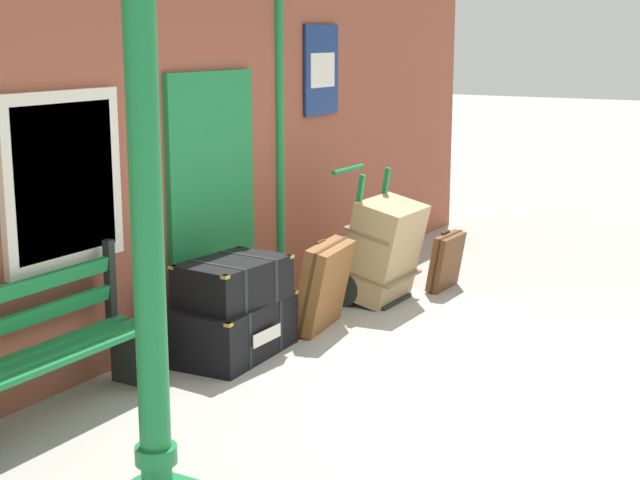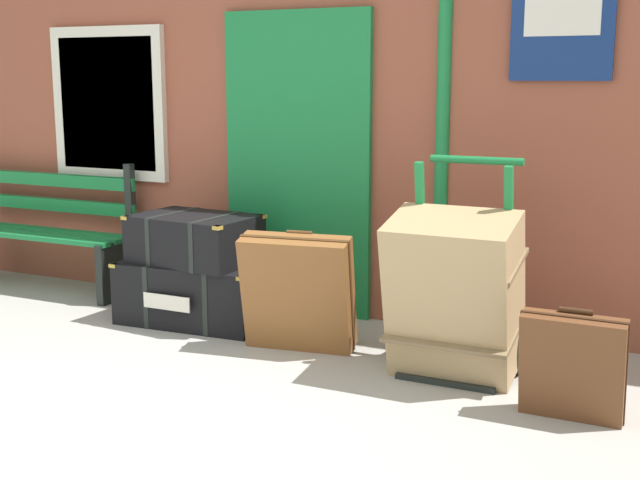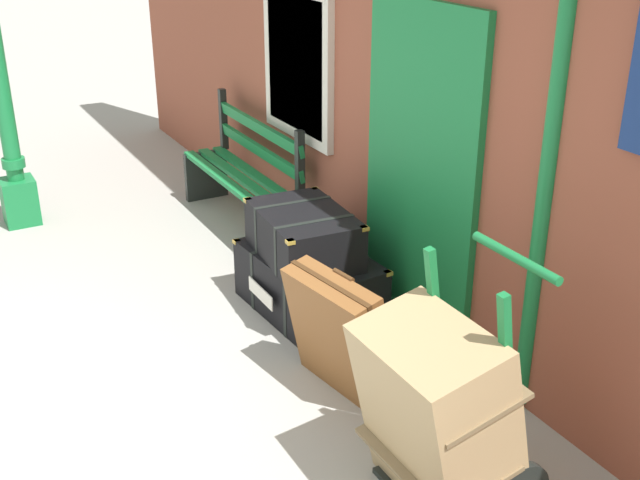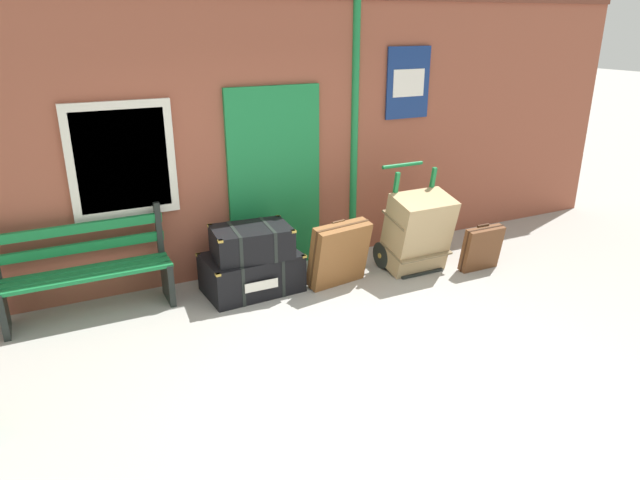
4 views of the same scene
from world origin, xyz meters
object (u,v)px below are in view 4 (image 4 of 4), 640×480
object	(u,v)px
suitcase_tan	(339,254)
suitcase_umber	(482,248)
steamer_trunk_middle	(252,242)
porters_trolley	(408,244)
platform_bench	(86,272)
large_brown_trunk	(418,232)
steamer_trunk_base	(252,272)

from	to	relation	value
suitcase_tan	suitcase_umber	bearing A→B (deg)	-12.57
steamer_trunk_middle	porters_trolley	xyz separation A→B (m)	(1.90, -0.14, -0.31)
platform_bench	large_brown_trunk	size ratio (longest dim) A/B	1.68
platform_bench	suitcase_umber	distance (m)	4.31
platform_bench	suitcase_tan	xyz separation A→B (m)	(2.53, -0.53, -0.08)
steamer_trunk_middle	large_brown_trunk	bearing A→B (deg)	-9.22
steamer_trunk_middle	steamer_trunk_base	bearing A→B (deg)	91.98
platform_bench	porters_trolley	xyz separation A→B (m)	(3.52, -0.42, -0.17)
large_brown_trunk	steamer_trunk_base	bearing A→B (deg)	169.61
steamer_trunk_middle	platform_bench	bearing A→B (deg)	170.19
platform_bench	steamer_trunk_middle	size ratio (longest dim) A/B	1.88
steamer_trunk_middle	suitcase_umber	xyz separation A→B (m)	(2.59, -0.63, -0.31)
steamer_trunk_base	porters_trolley	world-z (taller)	porters_trolley
steamer_trunk_middle	suitcase_tan	size ratio (longest dim) A/B	1.14
platform_bench	porters_trolley	distance (m)	3.55
steamer_trunk_base	steamer_trunk_middle	world-z (taller)	steamer_trunk_middle
steamer_trunk_middle	suitcase_tan	xyz separation A→B (m)	(0.91, -0.25, -0.21)
large_brown_trunk	suitcase_umber	xyz separation A→B (m)	(0.69, -0.32, -0.21)
platform_bench	suitcase_tan	bearing A→B (deg)	-11.94
steamer_trunk_middle	large_brown_trunk	world-z (taller)	large_brown_trunk
suitcase_umber	suitcase_tan	bearing A→B (deg)	167.43
steamer_trunk_base	platform_bench	bearing A→B (deg)	171.57
steamer_trunk_middle	porters_trolley	world-z (taller)	porters_trolley
suitcase_umber	steamer_trunk_base	bearing A→B (deg)	165.51
suitcase_umber	porters_trolley	bearing A→B (deg)	144.51
steamer_trunk_middle	porters_trolley	size ratio (longest dim) A/B	0.70
platform_bench	suitcase_tan	world-z (taller)	platform_bench
platform_bench	suitcase_umber	size ratio (longest dim) A/B	2.84
porters_trolley	suitcase_umber	distance (m)	0.85
platform_bench	large_brown_trunk	bearing A→B (deg)	-9.49
large_brown_trunk	suitcase_tan	size ratio (longest dim) A/B	1.28
steamer_trunk_base	suitcase_umber	distance (m)	2.68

